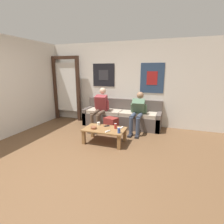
% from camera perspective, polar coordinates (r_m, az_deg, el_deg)
% --- Properties ---
extents(ground_plane, '(18.00, 18.00, 0.00)m').
position_cam_1_polar(ground_plane, '(3.47, -14.15, -16.37)').
color(ground_plane, brown).
extents(wall_back, '(10.00, 0.07, 2.55)m').
position_cam_1_polar(wall_back, '(5.65, 1.54, 9.22)').
color(wall_back, silver).
rests_on(wall_back, ground_plane).
extents(door_frame, '(1.00, 0.10, 2.15)m').
position_cam_1_polar(door_frame, '(6.22, -14.64, 8.47)').
color(door_frame, '#382319').
rests_on(door_frame, ground_plane).
extents(couch, '(2.37, 0.68, 0.82)m').
position_cam_1_polar(couch, '(5.42, 3.16, -1.64)').
color(couch, '#564C47').
rests_on(couch, ground_plane).
extents(coffee_table, '(0.98, 0.59, 0.35)m').
position_cam_1_polar(coffee_table, '(4.19, -2.43, -6.23)').
color(coffee_table, olive).
rests_on(coffee_table, ground_plane).
extents(person_seated_adult, '(0.47, 0.90, 1.19)m').
position_cam_1_polar(person_seated_adult, '(5.19, -3.91, 1.68)').
color(person_seated_adult, brown).
rests_on(person_seated_adult, ground_plane).
extents(person_seated_teen, '(0.47, 0.99, 1.09)m').
position_cam_1_polar(person_seated_teen, '(4.92, 8.40, 0.53)').
color(person_seated_teen, '#384256').
rests_on(person_seated_teen, ground_plane).
extents(backpack, '(0.41, 0.37, 0.44)m').
position_cam_1_polar(backpack, '(4.80, -0.39, -4.57)').
color(backpack, maroon).
rests_on(backpack, ground_plane).
extents(ceramic_bowl, '(0.15, 0.15, 0.06)m').
position_cam_1_polar(ceramic_bowl, '(4.16, -6.01, -5.07)').
color(ceramic_bowl, brown).
rests_on(ceramic_bowl, coffee_table).
extents(pillar_candle, '(0.08, 0.08, 0.08)m').
position_cam_1_polar(pillar_candle, '(4.43, -4.41, -3.77)').
color(pillar_candle, silver).
rests_on(pillar_candle, coffee_table).
extents(drink_can_blue, '(0.07, 0.07, 0.12)m').
position_cam_1_polar(drink_can_blue, '(3.86, 2.29, -6.01)').
color(drink_can_blue, '#28479E').
rests_on(drink_can_blue, coffee_table).
extents(drink_can_red, '(0.07, 0.07, 0.12)m').
position_cam_1_polar(drink_can_red, '(4.14, 1.15, -4.61)').
color(drink_can_red, maroon).
rests_on(drink_can_red, coffee_table).
extents(game_controller_near_left, '(0.09, 0.15, 0.03)m').
position_cam_1_polar(game_controller_near_left, '(3.95, -1.41, -6.29)').
color(game_controller_near_left, white).
rests_on(game_controller_near_left, coffee_table).
extents(game_controller_near_right, '(0.05, 0.15, 0.03)m').
position_cam_1_polar(game_controller_near_right, '(4.20, 3.15, -5.11)').
color(game_controller_near_right, white).
rests_on(game_controller_near_right, coffee_table).
extents(cell_phone, '(0.14, 0.14, 0.01)m').
position_cam_1_polar(cell_phone, '(4.33, -1.73, -4.57)').
color(cell_phone, black).
rests_on(cell_phone, coffee_table).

